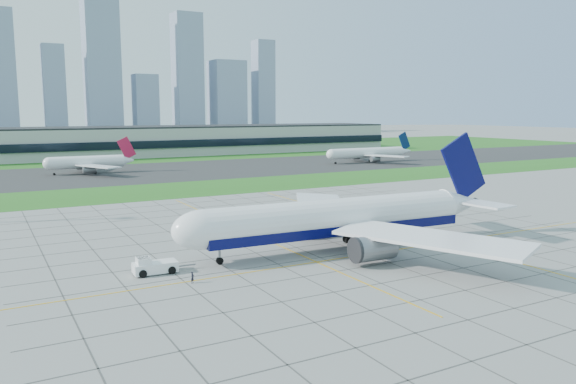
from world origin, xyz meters
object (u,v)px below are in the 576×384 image
(pushback_tug, at_px, (153,266))
(crew_far, at_px, (500,245))
(distant_jet_2, at_px, (368,153))
(crew_near, at_px, (193,277))
(distant_jet_1, at_px, (89,162))
(airliner, at_px, (339,219))

(pushback_tug, distance_m, crew_far, 59.45)
(pushback_tug, xyz_separation_m, distant_jet_2, (140.17, 132.45, 3.32))
(crew_near, relative_size, distant_jet_1, 0.04)
(pushback_tug, xyz_separation_m, distant_jet_1, (15.95, 146.18, 3.32))
(crew_far, distance_m, distant_jet_2, 168.89)
(crew_near, relative_size, distant_jet_2, 0.04)
(airliner, bearing_deg, pushback_tug, -179.22)
(crew_near, bearing_deg, airliner, -26.41)
(airliner, relative_size, distant_jet_2, 1.39)
(crew_far, bearing_deg, pushback_tug, 171.09)
(airliner, height_order, pushback_tug, airliner)
(crew_near, distance_m, distant_jet_2, 195.46)
(distant_jet_1, bearing_deg, crew_near, -94.61)
(pushback_tug, bearing_deg, crew_near, -61.06)
(crew_near, bearing_deg, pushback_tug, 77.76)
(crew_near, distance_m, crew_far, 54.51)
(airliner, relative_size, pushback_tug, 6.78)
(airliner, xyz_separation_m, crew_near, (-29.07, -6.13, -4.64))
(crew_far, xyz_separation_m, distant_jet_2, (82.60, 147.27, 3.71))
(distant_jet_1, relative_size, distant_jet_2, 0.92)
(distant_jet_1, bearing_deg, pushback_tug, -96.23)
(distant_jet_2, bearing_deg, crew_far, -119.29)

